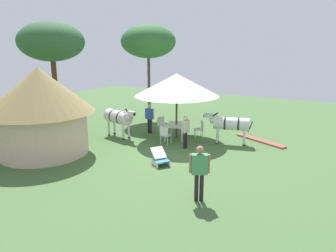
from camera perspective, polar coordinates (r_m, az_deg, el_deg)
ground_plane at (r=14.07m, az=-0.95°, el=-4.70°), size 36.00×36.00×0.00m
thatched_hut at (r=14.39m, az=-22.25°, el=3.18°), size 4.55×4.55×3.77m
shade_umbrella at (r=15.55m, az=1.61°, el=7.55°), size 4.25×4.25×3.31m
patio_dining_table at (r=15.93m, az=1.56°, el=0.05°), size 1.62×1.33×0.74m
patio_chair_near_hut at (r=16.90m, az=-1.13°, el=0.40°), size 0.56×0.55×0.90m
patio_chair_east_end at (r=14.91m, az=-0.56°, el=-1.50°), size 0.44×0.46×0.90m
patio_chair_west_end at (r=16.16m, az=5.91°, el=-0.33°), size 0.60×0.60×0.90m
guest_beside_umbrella at (r=16.87m, az=-3.41°, el=1.85°), size 0.21×0.57×1.58m
guest_behind_table at (r=14.28m, az=3.21°, el=-0.55°), size 0.56×0.22×1.54m
standing_watcher at (r=9.42m, az=5.78°, el=-7.72°), size 0.42×0.56×1.76m
striped_lounge_chair at (r=12.49m, az=-1.45°, el=-5.97°), size 0.89×0.96×0.62m
zebra_nearest_camera at (r=16.30m, az=-9.01°, el=1.58°), size 1.01×2.24×1.58m
zebra_by_umbrella at (r=15.23m, az=11.31°, el=0.36°), size 1.03×2.29×1.53m
acacia_tree_left_background at (r=20.29m, az=-3.62°, el=15.17°), size 3.45×3.45×5.95m
acacia_tree_far_lawn at (r=18.25m, az=-20.58°, el=14.18°), size 3.48×3.48×5.90m
brick_patio_kerb at (r=16.20m, az=16.53°, el=-2.59°), size 1.51×2.69×0.08m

